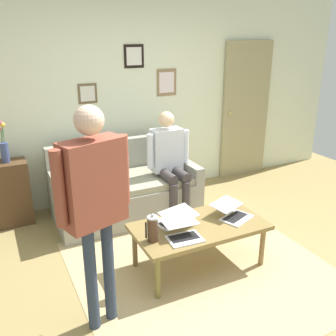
# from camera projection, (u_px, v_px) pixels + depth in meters

# --- Properties ---
(ground_plane) EXTENTS (7.68, 7.68, 0.00)m
(ground_plane) POSITION_uv_depth(u_px,v_px,m) (208.00, 276.00, 3.56)
(ground_plane) COLOR #957F4C
(area_rug) EXTENTS (2.35, 2.23, 0.01)m
(area_rug) POSITION_uv_depth(u_px,v_px,m) (203.00, 270.00, 3.64)
(area_rug) COLOR tan
(area_rug) RESTS_ON ground_plane
(back_wall) EXTENTS (7.04, 0.11, 2.70)m
(back_wall) POSITION_uv_depth(u_px,v_px,m) (123.00, 98.00, 4.96)
(back_wall) COLOR silver
(back_wall) RESTS_ON ground_plane
(interior_door) EXTENTS (0.82, 0.09, 2.05)m
(interior_door) POSITION_uv_depth(u_px,v_px,m) (246.00, 111.00, 5.80)
(interior_door) COLOR tan
(interior_door) RESTS_ON ground_plane
(couch) EXTENTS (1.71, 0.90, 0.88)m
(couch) POSITION_uv_depth(u_px,v_px,m) (124.00, 191.00, 4.69)
(couch) COLOR gray
(couch) RESTS_ON ground_plane
(coffee_table) EXTENTS (1.26, 0.67, 0.45)m
(coffee_table) POSITION_uv_depth(u_px,v_px,m) (199.00, 229.00, 3.58)
(coffee_table) COLOR olive
(coffee_table) RESTS_ON ground_plane
(laptop_left) EXTENTS (0.32, 0.35, 0.12)m
(laptop_left) POSITION_uv_depth(u_px,v_px,m) (183.00, 233.00, 3.34)
(laptop_left) COLOR silver
(laptop_left) RESTS_ON coffee_table
(laptop_center) EXTENTS (0.40, 0.40, 0.15)m
(laptop_center) POSITION_uv_depth(u_px,v_px,m) (175.00, 219.00, 3.58)
(laptop_center) COLOR silver
(laptop_center) RESTS_ON coffee_table
(laptop_right) EXTENTS (0.42, 0.43, 0.13)m
(laptop_right) POSITION_uv_depth(u_px,v_px,m) (233.00, 213.00, 3.70)
(laptop_right) COLOR silver
(laptop_right) RESTS_ON coffee_table
(french_press) EXTENTS (0.12, 0.10, 0.26)m
(french_press) POSITION_uv_depth(u_px,v_px,m) (153.00, 229.00, 3.26)
(french_press) COLOR #4C3323
(french_press) RESTS_ON coffee_table
(side_shelf) EXTENTS (0.42, 0.32, 0.77)m
(side_shelf) POSITION_uv_depth(u_px,v_px,m) (11.00, 193.00, 4.43)
(side_shelf) COLOR #4E351F
(side_shelf) RESTS_ON ground_plane
(flower_vase) EXTENTS (0.09, 0.10, 0.47)m
(flower_vase) POSITION_uv_depth(u_px,v_px,m) (4.00, 148.00, 4.25)
(flower_vase) COLOR #3A4779
(flower_vase) RESTS_ON side_shelf
(person_standing) EXTENTS (0.59, 0.31, 1.73)m
(person_standing) POSITION_uv_depth(u_px,v_px,m) (94.00, 194.00, 2.62)
(person_standing) COLOR #2C384D
(person_standing) RESTS_ON ground_plane
(person_seated) EXTENTS (0.55, 0.51, 1.28)m
(person_seated) POSITION_uv_depth(u_px,v_px,m) (169.00, 158.00, 4.56)
(person_seated) COLOR #3E393A
(person_seated) RESTS_ON ground_plane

